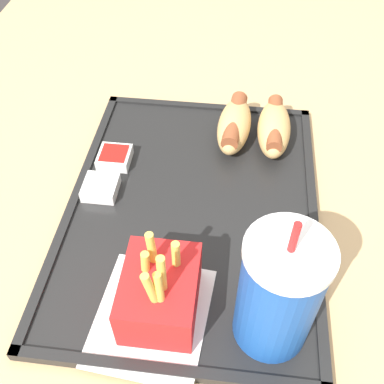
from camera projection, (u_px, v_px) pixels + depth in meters
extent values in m
plane|color=#383333|center=(184.00, 379.00, 1.18)|extent=(8.00, 8.00, 0.00)
cube|color=tan|center=(181.00, 314.00, 0.91)|extent=(1.46, 0.94, 0.73)
cube|color=black|center=(192.00, 209.00, 0.61)|extent=(0.45, 0.34, 0.01)
cube|color=black|center=(76.00, 195.00, 0.62)|extent=(0.45, 0.01, 0.00)
cube|color=black|center=(313.00, 217.00, 0.59)|extent=(0.45, 0.01, 0.00)
cube|color=black|center=(208.00, 106.00, 0.75)|extent=(0.01, 0.34, 0.00)
cube|color=black|center=(166.00, 369.00, 0.46)|extent=(0.01, 0.34, 0.00)
cube|color=white|center=(148.00, 316.00, 0.50)|extent=(0.15, 0.13, 0.00)
cylinder|color=#194CA5|center=(278.00, 296.00, 0.44)|extent=(0.08, 0.08, 0.14)
cylinder|color=white|center=(290.00, 252.00, 0.38)|extent=(0.08, 0.08, 0.01)
cylinder|color=red|center=(294.00, 237.00, 0.37)|extent=(0.01, 0.01, 0.03)
ellipsoid|color=tan|center=(274.00, 129.00, 0.68)|extent=(0.12, 0.05, 0.05)
cylinder|color=brown|center=(275.00, 123.00, 0.67)|extent=(0.11, 0.03, 0.02)
ellipsoid|color=tan|center=(234.00, 126.00, 0.68)|extent=(0.13, 0.06, 0.05)
cylinder|color=brown|center=(235.00, 120.00, 0.67)|extent=(0.11, 0.03, 0.02)
cube|color=red|center=(160.00, 294.00, 0.48)|extent=(0.10, 0.08, 0.06)
cylinder|color=#E5C14C|center=(153.00, 296.00, 0.44)|extent=(0.01, 0.02, 0.07)
cylinder|color=#E5C14C|center=(160.00, 296.00, 0.44)|extent=(0.02, 0.02, 0.07)
cylinder|color=#E5C14C|center=(176.00, 264.00, 0.47)|extent=(0.01, 0.01, 0.07)
cylinder|color=#E5C14C|center=(153.00, 257.00, 0.47)|extent=(0.01, 0.01, 0.08)
cylinder|color=#E5C14C|center=(146.00, 270.00, 0.47)|extent=(0.01, 0.01, 0.06)
cylinder|color=#E5C14C|center=(162.00, 281.00, 0.44)|extent=(0.01, 0.01, 0.08)
cube|color=silver|center=(101.00, 188.00, 0.62)|extent=(0.05, 0.05, 0.02)
cube|color=white|center=(100.00, 184.00, 0.61)|extent=(0.04, 0.04, 0.00)
cube|color=silver|center=(115.00, 157.00, 0.66)|extent=(0.05, 0.05, 0.02)
cube|color=#B21914|center=(114.00, 153.00, 0.65)|extent=(0.04, 0.04, 0.00)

